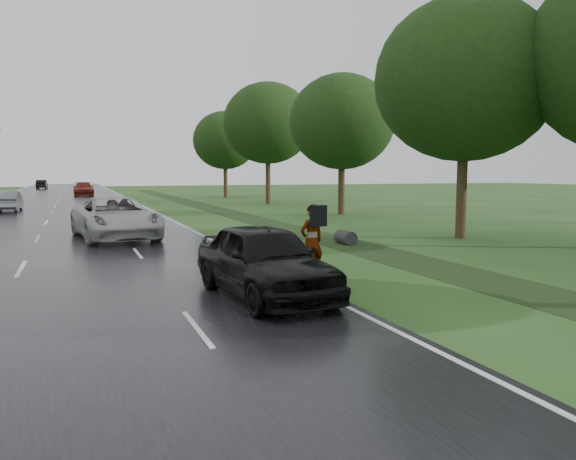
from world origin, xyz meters
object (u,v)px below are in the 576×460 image
(dark_sedan, at_px, (264,260))
(silver_sedan, at_px, (8,201))
(white_pickup, at_px, (115,218))
(pedestrian, at_px, (311,240))

(dark_sedan, bearing_deg, silver_sedan, 99.21)
(white_pickup, bearing_deg, silver_sedan, 99.62)
(pedestrian, height_order, silver_sedan, pedestrian)
(pedestrian, xyz_separation_m, white_pickup, (-4.31, 10.87, -0.10))
(pedestrian, bearing_deg, silver_sedan, -85.22)
(white_pickup, bearing_deg, pedestrian, -75.67)
(white_pickup, distance_m, silver_sedan, 20.71)
(white_pickup, xyz_separation_m, dark_sedan, (2.34, -12.80, -0.05))
(pedestrian, distance_m, dark_sedan, 2.76)
(white_pickup, relative_size, silver_sedan, 1.40)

